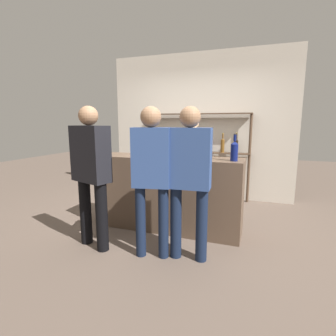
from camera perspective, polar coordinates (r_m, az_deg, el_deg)
The scene contains 13 objects.
ground_plane at distance 3.82m, azimuth -0.00°, elevation -12.91°, with size 16.00×16.00×0.00m, color brown.
bar_counter at distance 3.65m, azimuth -0.00°, elevation -5.52°, with size 2.01×0.50×1.02m, color brown.
back_wall at distance 5.30m, azimuth 6.88°, elevation 8.98°, with size 3.61×0.12×2.80m, color beige.
back_shelf at distance 5.14m, azimuth 6.54°, elevation 5.54°, with size 2.02×0.18×1.65m.
counter_bottle_0 at distance 3.40m, azimuth -0.37°, elevation 4.49°, with size 0.09×0.09×0.35m.
counter_bottle_1 at distance 3.44m, azimuth 4.16°, elevation 4.35°, with size 0.09×0.09×0.34m.
counter_bottle_2 at distance 3.26m, azimuth 14.24°, elevation 3.74°, with size 0.09×0.09×0.33m.
wine_glass at distance 3.61m, azimuth -2.64°, elevation 4.42°, with size 0.07×0.07×0.16m.
ice_bucket at distance 3.43m, azimuth 6.63°, elevation 3.88°, with size 0.19×0.19×0.21m.
customer_right at distance 2.74m, azimuth 4.66°, elevation -1.01°, with size 0.45×0.22×1.65m.
server_behind_counter at distance 4.24m, azimuth 5.24°, elevation 2.55°, with size 0.43×0.28×1.59m.
customer_left at distance 3.15m, azimuth -16.42°, elevation 0.04°, with size 0.54×0.36×1.67m.
customer_center at distance 2.79m, azimuth -3.64°, elevation -0.51°, with size 0.43×0.25×1.65m.
Camera 1 is at (1.19, -3.31, 1.49)m, focal length 28.00 mm.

